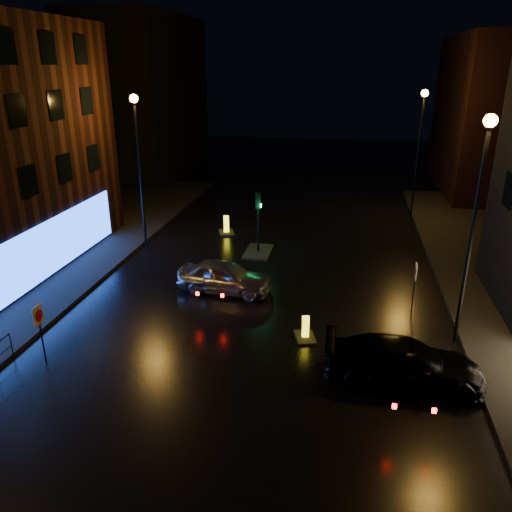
# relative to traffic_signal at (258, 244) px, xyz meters

# --- Properties ---
(ground) EXTENTS (120.00, 120.00, 0.00)m
(ground) POSITION_rel_traffic_signal_xyz_m (1.20, -14.00, -0.50)
(ground) COLOR black
(ground) RESTS_ON ground
(building_far_left) EXTENTS (8.00, 16.00, 14.00)m
(building_far_left) POSITION_rel_traffic_signal_xyz_m (-14.80, 21.00, 6.50)
(building_far_left) COLOR black
(building_far_left) RESTS_ON ground
(building_far_right) EXTENTS (8.00, 14.00, 12.00)m
(building_far_right) POSITION_rel_traffic_signal_xyz_m (16.20, 18.00, 5.50)
(building_far_right) COLOR black
(building_far_right) RESTS_ON ground
(street_lamp_lfar) EXTENTS (0.44, 0.44, 8.37)m
(street_lamp_lfar) POSITION_rel_traffic_signal_xyz_m (-6.60, -0.00, 5.06)
(street_lamp_lfar) COLOR black
(street_lamp_lfar) RESTS_ON ground
(street_lamp_rnear) EXTENTS (0.44, 0.44, 8.37)m
(street_lamp_rnear) POSITION_rel_traffic_signal_xyz_m (9.00, -8.00, 5.06)
(street_lamp_rnear) COLOR black
(street_lamp_rnear) RESTS_ON ground
(street_lamp_rfar) EXTENTS (0.44, 0.44, 8.37)m
(street_lamp_rfar) POSITION_rel_traffic_signal_xyz_m (9.00, 8.00, 5.06)
(street_lamp_rfar) COLOR black
(street_lamp_rfar) RESTS_ON ground
(traffic_signal) EXTENTS (1.40, 2.40, 3.45)m
(traffic_signal) POSITION_rel_traffic_signal_xyz_m (0.00, 0.00, 0.00)
(traffic_signal) COLOR black
(traffic_signal) RESTS_ON ground
(silver_hatchback) EXTENTS (4.44, 2.12, 1.46)m
(silver_hatchback) POSITION_rel_traffic_signal_xyz_m (-0.63, -5.23, 0.23)
(silver_hatchback) COLOR #B3B7BB
(silver_hatchback) RESTS_ON ground
(dark_sedan) EXTENTS (5.15, 2.12, 1.49)m
(dark_sedan) POSITION_rel_traffic_signal_xyz_m (6.79, -11.05, 0.24)
(dark_sedan) COLOR black
(dark_sedan) RESTS_ON ground
(bollard_near) EXTENTS (0.99, 1.24, 0.94)m
(bollard_near) POSITION_rel_traffic_signal_xyz_m (3.40, -8.80, -0.30)
(bollard_near) COLOR black
(bollard_near) RESTS_ON ground
(bollard_far) EXTENTS (1.26, 1.51, 1.13)m
(bollard_far) POSITION_rel_traffic_signal_xyz_m (-2.53, 2.98, -0.25)
(bollard_far) COLOR black
(bollard_far) RESTS_ON ground
(road_sign_left) EXTENTS (0.07, 0.53, 2.17)m
(road_sign_left) POSITION_rel_traffic_signal_xyz_m (-5.52, -12.01, 1.13)
(road_sign_left) COLOR black
(road_sign_left) RESTS_ON ground
(road_sign_right) EXTENTS (0.07, 0.49, 2.03)m
(road_sign_right) POSITION_rel_traffic_signal_xyz_m (7.70, -5.41, 1.02)
(road_sign_right) COLOR black
(road_sign_right) RESTS_ON ground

